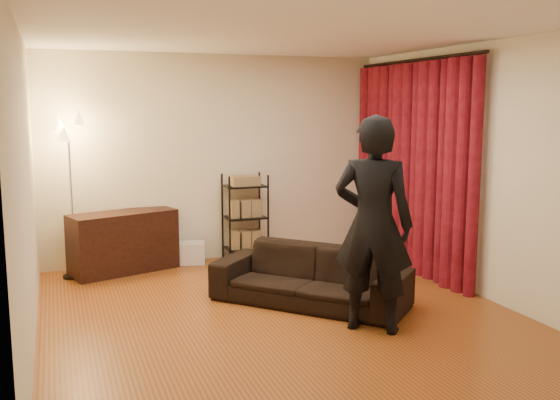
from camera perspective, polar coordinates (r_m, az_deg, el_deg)
name	(u,v)px	position (r m, az deg, el deg)	size (l,w,h in m)	color
floor	(281,315)	(6.23, 0.08, -10.51)	(5.00, 5.00, 0.00)	brown
ceiling	(281,33)	(5.92, 0.09, 15.03)	(5.00, 5.00, 0.00)	white
wall_back	(216,158)	(8.30, -5.88, 3.83)	(5.00, 5.00, 0.00)	beige
wall_front	(430,227)	(3.70, 13.55, -2.40)	(5.00, 5.00, 0.00)	beige
wall_left	(26,190)	(5.57, -22.21, 0.85)	(5.00, 5.00, 0.00)	beige
wall_right	(478,171)	(7.02, 17.63, 2.58)	(5.00, 5.00, 0.00)	beige
curtain_rod	(416,60)	(7.87, 12.35, 12.38)	(0.04, 0.04, 2.65)	black
curtain	(411,168)	(7.87, 11.92, 2.88)	(0.22, 2.65, 2.55)	maroon
sofa	(310,276)	(6.50, 2.78, -6.98)	(2.01, 0.78, 0.59)	black
person	(373,224)	(5.67, 8.53, -2.23)	(0.72, 0.47, 1.97)	black
media_cabinet	(124,242)	(7.94, -14.11, -3.74)	(1.28, 0.48, 0.75)	black
storage_boxes	(192,253)	(8.22, -8.06, -4.80)	(0.34, 0.27, 0.28)	silver
wire_shelf	(245,217)	(8.26, -3.21, -1.60)	(0.52, 0.37, 1.15)	black
floor_lamp	(71,198)	(7.74, -18.54, 0.18)	(0.35, 0.35, 1.92)	silver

